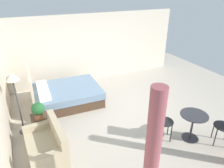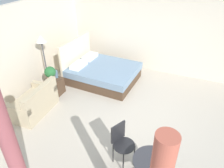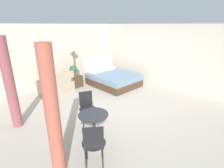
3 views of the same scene
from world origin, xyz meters
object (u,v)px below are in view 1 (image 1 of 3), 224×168
bed (65,95)px  nightstand (41,125)px  vase (38,110)px  floor_lamp (13,83)px  couch (47,146)px  potted_plant (38,110)px  balcony_table (193,122)px  cafe_chair_near_couch (162,119)px

bed → nightstand: (-1.23, 0.91, -0.05)m
vase → floor_lamp: (0.11, 0.41, 0.80)m
couch → potted_plant: bearing=1.5°
vase → balcony_table: (-1.89, -3.27, -0.11)m
couch → vase: (1.02, 0.01, 0.32)m
balcony_table → cafe_chair_near_couch: (0.33, 0.67, 0.07)m
potted_plant → floor_lamp: floor_lamp is taller
bed → vase: (-1.11, 0.90, 0.30)m
cafe_chair_near_couch → balcony_table: bearing=-116.4°
bed → floor_lamp: floor_lamp is taller
floor_lamp → balcony_table: (-2.00, -3.68, -0.91)m
bed → cafe_chair_near_couch: size_ratio=2.37×
floor_lamp → nightstand: bearing=-119.1°
balcony_table → floor_lamp: bearing=61.5°
nightstand → cafe_chair_near_couch: bearing=-118.9°
potted_plant → cafe_chair_near_couch: bearing=-117.2°
bed → floor_lamp: 1.98m
bed → floor_lamp: (-1.00, 1.31, 1.10)m
nightstand → floor_lamp: bearing=60.9°
nightstand → balcony_table: size_ratio=0.70×
nightstand → balcony_table: bearing=-118.4°
vase → cafe_chair_near_couch: bearing=-121.0°
cafe_chair_near_couch → potted_plant: bearing=62.8°
couch → cafe_chair_near_couch: bearing=-101.8°
potted_plant → floor_lamp: bearing=51.4°
nightstand → potted_plant: (-0.10, -0.00, 0.49)m
vase → balcony_table: 3.78m
couch → balcony_table: (-0.87, -3.25, 0.21)m
couch → balcony_table: couch is taller
couch → potted_plant: 0.92m
nightstand → bed: bearing=-36.4°
balcony_table → cafe_chair_near_couch: cafe_chair_near_couch is taller
bed → vase: bearing=141.0°
couch → nightstand: (0.90, 0.02, -0.03)m
bed → balcony_table: 3.83m
couch → vase: couch is taller
potted_plant → bed: bearing=-34.2°
potted_plant → balcony_table: bearing=-117.0°
vase → balcony_table: size_ratio=0.32×
floor_lamp → balcony_table: floor_lamp is taller
couch → vase: size_ratio=5.62×
floor_lamp → cafe_chair_near_couch: bearing=-118.9°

